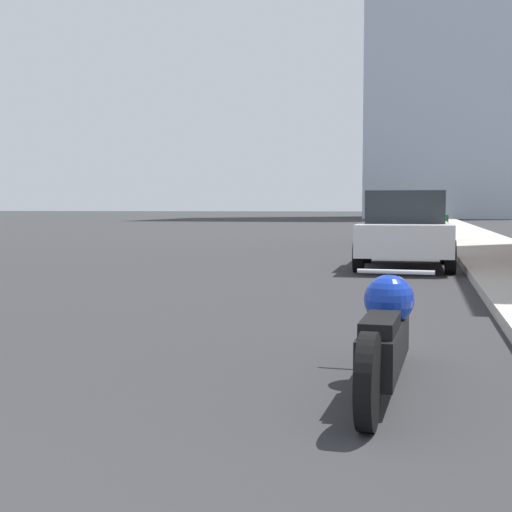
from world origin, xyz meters
The scene contains 5 objects.
sidewalk centered at (4.97, 40.00, 0.07)m, with size 2.38×240.00×0.15m.
motorcycle centered at (2.70, 4.48, 0.39)m, with size 0.62×2.46×0.79m.
parked_car_white centered at (2.61, 14.72, 0.81)m, with size 1.97×4.06×1.61m.
parked_car_green centered at (2.76, 25.59, 0.85)m, with size 2.15×4.36×1.69m.
parked_car_yellow centered at (2.57, 37.23, 0.80)m, with size 2.01×4.14×1.56m.
Camera 1 is at (2.93, -0.60, 1.29)m, focal length 50.00 mm.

